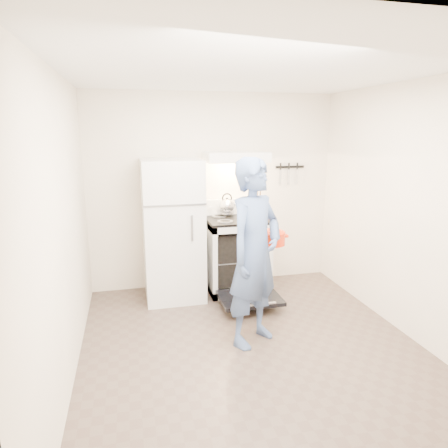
{
  "coord_description": "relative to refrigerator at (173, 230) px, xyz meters",
  "views": [
    {
      "loc": [
        -1.07,
        -3.25,
        2.03
      ],
      "look_at": [
        -0.05,
        1.0,
        1.0
      ],
      "focal_mm": 32.0,
      "sensor_mm": 36.0,
      "label": 1
    }
  ],
  "objects": [
    {
      "name": "dutch_oven",
      "position": [
        0.91,
        -0.98,
        0.1
      ],
      "size": [
        0.34,
        0.27,
        0.23
      ],
      "primitive_type": null,
      "color": "red",
      "rests_on": "person"
    },
    {
      "name": "range_hood",
      "position": [
        0.81,
        0.1,
        0.86
      ],
      "size": [
        0.76,
        0.5,
        0.12
      ],
      "primitive_type": "cube",
      "color": "silver",
      "rests_on": "back_wall"
    },
    {
      "name": "utensil_jar",
      "position": [
        1.01,
        -0.24,
        0.2
      ],
      "size": [
        0.09,
        0.09,
        0.13
      ],
      "primitive_type": "cylinder",
      "rotation": [
        0.0,
        0.0,
        0.02
      ],
      "color": "silver",
      "rests_on": "cooktop"
    },
    {
      "name": "back_wall",
      "position": [
        0.58,
        0.35,
        0.4
      ],
      "size": [
        3.2,
        0.02,
        2.5
      ],
      "primitive_type": "cube",
      "color": "#F0E1C9",
      "rests_on": "ground"
    },
    {
      "name": "cooktop",
      "position": [
        0.81,
        0.02,
        0.09
      ],
      "size": [
        0.76,
        0.65,
        0.03
      ],
      "primitive_type": "cube",
      "color": "black",
      "rests_on": "stove_body"
    },
    {
      "name": "pizza_stone",
      "position": [
        0.77,
        0.03,
        -0.4
      ],
      "size": [
        0.31,
        0.31,
        0.02
      ],
      "primitive_type": "cylinder",
      "color": "olive",
      "rests_on": "oven_rack"
    },
    {
      "name": "refrigerator",
      "position": [
        0.0,
        0.0,
        0.0
      ],
      "size": [
        0.7,
        0.7,
        1.7
      ],
      "primitive_type": "cube",
      "color": "silver",
      "rests_on": "floor"
    },
    {
      "name": "oven_rack",
      "position": [
        0.81,
        0.02,
        -0.41
      ],
      "size": [
        0.6,
        0.52,
        0.01
      ],
      "primitive_type": "cube",
      "color": "gray",
      "rests_on": "stove_body"
    },
    {
      "name": "knife_strip",
      "position": [
        1.63,
        0.33,
        0.7
      ],
      "size": [
        0.4,
        0.02,
        0.03
      ],
      "primitive_type": "cube",
      "color": "black",
      "rests_on": "back_wall"
    },
    {
      "name": "backsplash",
      "position": [
        0.81,
        0.31,
        0.2
      ],
      "size": [
        0.76,
        0.07,
        0.2
      ],
      "primitive_type": "cube",
      "color": "silver",
      "rests_on": "cooktop"
    },
    {
      "name": "floor",
      "position": [
        0.58,
        -1.45,
        -0.85
      ],
      "size": [
        3.6,
        3.6,
        0.0
      ],
      "primitive_type": "plane",
      "color": "#4E4136",
      "rests_on": "ground"
    },
    {
      "name": "person",
      "position": [
        0.63,
        -1.27,
        0.05
      ],
      "size": [
        0.78,
        0.73,
        1.8
      ],
      "primitive_type": "imported",
      "rotation": [
        0.0,
        0.0,
        0.61
      ],
      "color": "#3B4D7A",
      "rests_on": "floor"
    },
    {
      "name": "tea_kettle",
      "position": [
        0.72,
        0.18,
        0.25
      ],
      "size": [
        0.24,
        0.2,
        0.3
      ],
      "primitive_type": null,
      "color": "#BBBBC0",
      "rests_on": "cooktop"
    },
    {
      "name": "oven_door",
      "position": [
        0.81,
        -0.57,
        -0.72
      ],
      "size": [
        0.7,
        0.54,
        0.04
      ],
      "primitive_type": "cube",
      "color": "black",
      "rests_on": "floor"
    },
    {
      "name": "stove_body",
      "position": [
        0.81,
        0.02,
        -0.39
      ],
      "size": [
        0.76,
        0.65,
        0.92
      ],
      "primitive_type": "cube",
      "color": "silver",
      "rests_on": "floor"
    }
  ]
}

